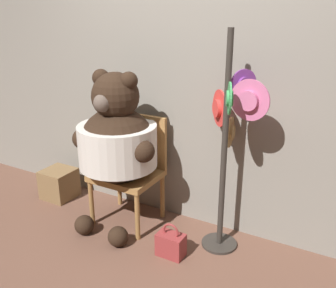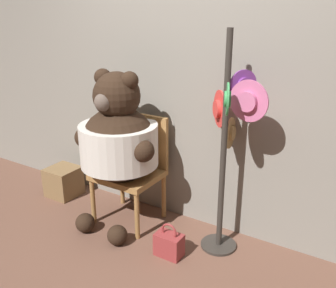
# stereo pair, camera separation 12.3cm
# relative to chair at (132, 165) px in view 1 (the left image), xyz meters

# --- Properties ---
(ground_plane) EXTENTS (14.00, 14.00, 0.00)m
(ground_plane) POSITION_rel_chair_xyz_m (0.44, -0.38, -0.51)
(ground_plane) COLOR brown
(wall_back) EXTENTS (8.00, 0.10, 2.38)m
(wall_back) POSITION_rel_chair_xyz_m (0.44, 0.28, 0.69)
(wall_back) COLOR gray
(wall_back) RESTS_ON ground_plane
(chair) EXTENTS (0.53, 0.46, 0.92)m
(chair) POSITION_rel_chair_xyz_m (0.00, 0.00, 0.00)
(chair) COLOR #9E703D
(chair) RESTS_ON ground_plane
(teddy_bear) EXTENTS (0.77, 0.68, 1.33)m
(teddy_bear) POSITION_rel_chair_xyz_m (-0.02, -0.16, 0.26)
(teddy_bear) COLOR black
(teddy_bear) RESTS_ON ground_plane
(hat_display_rack) EXTENTS (0.49, 0.52, 1.66)m
(hat_display_rack) POSITION_rel_chair_xyz_m (0.87, -0.00, 0.41)
(hat_display_rack) COLOR #332D28
(hat_display_rack) RESTS_ON ground_plane
(handbag_on_ground) EXTENTS (0.21, 0.13, 0.27)m
(handbag_on_ground) POSITION_rel_chair_xyz_m (0.57, -0.34, -0.41)
(handbag_on_ground) COLOR maroon
(handbag_on_ground) RESTS_ON ground_plane
(wooden_crate) EXTENTS (0.29, 0.29, 0.29)m
(wooden_crate) POSITION_rel_chair_xyz_m (-0.84, -0.05, -0.36)
(wooden_crate) COLOR brown
(wooden_crate) RESTS_ON ground_plane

